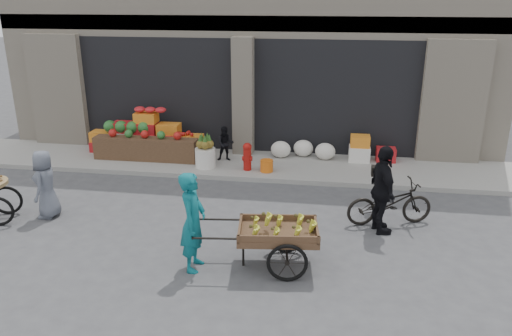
% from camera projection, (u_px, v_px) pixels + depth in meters
% --- Properties ---
extents(ground, '(80.00, 80.00, 0.00)m').
position_uv_depth(ground, '(198.00, 237.00, 9.44)').
color(ground, '#424244').
rests_on(ground, ground).
extents(sidewalk, '(18.00, 2.20, 0.12)m').
position_uv_depth(sidewalk, '(238.00, 164.00, 13.24)').
color(sidewalk, gray).
rests_on(sidewalk, ground).
extents(building, '(14.00, 6.45, 7.00)m').
position_uv_depth(building, '(260.00, 26.00, 15.80)').
color(building, beige).
rests_on(building, ground).
extents(fruit_display, '(3.10, 1.12, 1.24)m').
position_uv_depth(fruit_display, '(151.00, 135.00, 13.65)').
color(fruit_display, '#AC171C').
rests_on(fruit_display, sidewalk).
extents(pineapple_bin, '(0.52, 0.52, 0.50)m').
position_uv_depth(pineapple_bin, '(205.00, 158.00, 12.78)').
color(pineapple_bin, silver).
rests_on(pineapple_bin, sidewalk).
extents(fire_hydrant, '(0.22, 0.22, 0.71)m').
position_uv_depth(fire_hydrant, '(247.00, 155.00, 12.53)').
color(fire_hydrant, '#A5140F').
rests_on(fire_hydrant, sidewalk).
extents(orange_bucket, '(0.32, 0.32, 0.30)m').
position_uv_depth(orange_bucket, '(267.00, 166.00, 12.49)').
color(orange_bucket, orange).
rests_on(orange_bucket, sidewalk).
extents(right_bay_goods, '(3.35, 0.60, 0.70)m').
position_uv_depth(right_bay_goods, '(338.00, 150.00, 13.30)').
color(right_bay_goods, silver).
rests_on(right_bay_goods, sidewalk).
extents(seated_person, '(0.51, 0.43, 0.93)m').
position_uv_depth(seated_person, '(225.00, 144.00, 13.21)').
color(seated_person, black).
rests_on(seated_person, sidewalk).
extents(banana_cart, '(2.33, 1.16, 0.94)m').
position_uv_depth(banana_cart, '(275.00, 230.00, 8.22)').
color(banana_cart, brown).
rests_on(banana_cart, ground).
extents(vendor_woman, '(0.41, 0.62, 1.70)m').
position_uv_depth(vendor_woman, '(193.00, 222.00, 8.11)').
color(vendor_woman, '#0E636D').
rests_on(vendor_woman, ground).
extents(vendor_grey, '(0.52, 0.74, 1.42)m').
position_uv_depth(vendor_grey, '(46.00, 184.00, 10.09)').
color(vendor_grey, slate).
rests_on(vendor_grey, ground).
extents(bicycle, '(1.81, 1.03, 0.90)m').
position_uv_depth(bicycle, '(389.00, 203.00, 9.84)').
color(bicycle, black).
rests_on(bicycle, ground).
extents(cyclist, '(0.67, 1.09, 1.73)m').
position_uv_depth(cyclist, '(383.00, 190.00, 9.36)').
color(cyclist, black).
rests_on(cyclist, ground).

